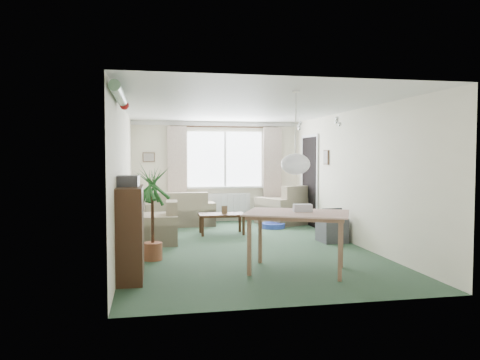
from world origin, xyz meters
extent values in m
plane|color=#28442F|center=(0.00, 0.00, 0.00)|extent=(6.50, 6.50, 0.00)
cube|color=white|center=(0.20, 3.23, 1.50)|extent=(1.80, 0.03, 1.30)
cube|color=black|center=(0.20, 3.15, 2.27)|extent=(2.60, 0.03, 0.03)
cube|color=beige|center=(-0.95, 3.13, 1.27)|extent=(0.45, 0.08, 2.00)
cube|color=beige|center=(1.35, 3.13, 1.27)|extent=(0.45, 0.08, 2.00)
cube|color=white|center=(0.20, 3.19, 0.40)|extent=(1.20, 0.10, 0.55)
cube|color=black|center=(1.99, 2.20, 1.00)|extent=(0.03, 0.95, 2.00)
sphere|color=white|center=(0.20, -2.30, 1.48)|extent=(0.36, 0.36, 0.36)
cylinder|color=#196626|center=(-1.92, -2.30, 2.28)|extent=(1.60, 1.60, 0.12)
sphere|color=silver|center=(1.30, 0.90, 2.22)|extent=(0.20, 0.20, 0.20)
sphere|color=silver|center=(1.60, -0.30, 2.22)|extent=(0.20, 0.20, 0.20)
cube|color=brown|center=(-1.60, 3.23, 1.55)|extent=(0.28, 0.03, 0.22)
cube|color=brown|center=(1.98, 1.20, 1.55)|extent=(0.03, 0.24, 0.30)
cube|color=beige|center=(-0.92, 2.75, 0.38)|extent=(1.55, 0.85, 0.77)
cube|color=tan|center=(1.48, 2.55, 0.45)|extent=(1.31, 1.28, 0.90)
cube|color=beige|center=(-1.50, 0.66, 0.38)|extent=(0.84, 0.89, 0.76)
cube|color=black|center=(-0.16, 1.40, 0.21)|extent=(0.92, 0.52, 0.41)
cube|color=brown|center=(-0.11, 1.38, 0.49)|extent=(0.12, 0.05, 0.16)
cube|color=black|center=(-1.84, -1.74, 0.59)|extent=(0.33, 0.98, 1.19)
cube|color=#3D3D42|center=(-1.86, -1.68, 1.26)|extent=(0.30, 0.37, 0.14)
cylinder|color=#236121|center=(-1.55, -0.73, 0.72)|extent=(0.72, 0.72, 1.43)
cube|color=#A18157|center=(0.38, -1.82, 0.40)|extent=(1.51, 1.30, 0.80)
cube|color=silver|center=(0.48, -1.75, 0.86)|extent=(0.28, 0.22, 0.12)
cube|color=#36363B|center=(1.70, 0.17, 0.22)|extent=(0.48, 0.52, 0.45)
cylinder|color=navy|center=(1.06, 1.97, 0.05)|extent=(0.57, 0.57, 0.11)
camera|label=1|loc=(-1.59, -7.88, 1.59)|focal=35.00mm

